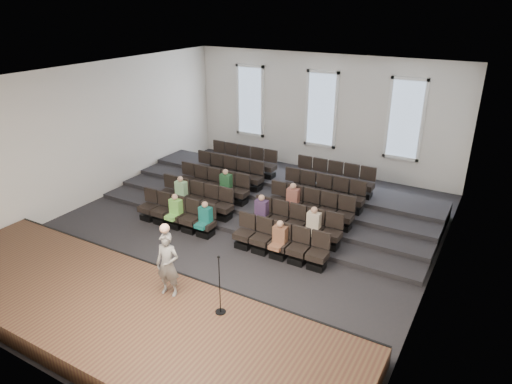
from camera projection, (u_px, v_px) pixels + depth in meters
ground at (235, 233)px, 14.82m from camera, size 14.00×14.00×0.00m
ceiling at (231, 76)px, 12.85m from camera, size 12.00×14.00×0.02m
wall_back at (322, 114)px, 19.44m from camera, size 12.00×0.04×5.00m
wall_front at (25, 271)px, 8.24m from camera, size 12.00×0.04×5.00m
wall_left at (94, 134)px, 16.60m from camera, size 0.04×14.00×5.00m
wall_right at (442, 201)px, 11.08m from camera, size 0.04×14.00×5.00m
stage at (118, 314)px, 10.65m from camera, size 11.80×3.60×0.50m
stage_lip at (167, 277)px, 12.06m from camera, size 11.80×0.06×0.52m
risers at (279, 194)px, 17.27m from camera, size 11.80×4.80×0.60m
seating_rows at (258, 198)px, 15.78m from camera, size 6.80×4.70×1.67m
windows at (321, 109)px, 19.31m from camera, size 8.44×0.10×3.24m
audience at (240, 207)px, 14.76m from camera, size 5.45×2.64×1.10m
speaker at (168, 264)px, 10.66m from camera, size 0.64×0.48×1.61m
mic_stand at (220, 296)px, 10.14m from camera, size 0.25×0.25×1.48m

